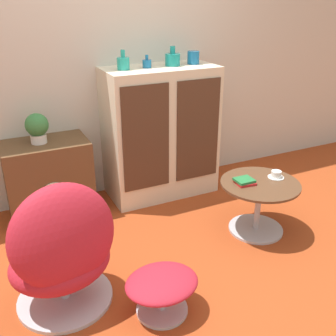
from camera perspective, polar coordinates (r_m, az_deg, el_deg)
name	(u,v)px	position (r m, az deg, el deg)	size (l,w,h in m)	color
ground_plane	(176,273)	(2.73, 1.19, -15.01)	(12.00, 12.00, 0.00)	#9E3D19
wall_back	(100,48)	(3.46, -9.78, 16.78)	(6.40, 0.06, 2.60)	beige
sideboard	(161,133)	(3.52, -1.07, 5.15)	(0.97, 0.49, 1.16)	beige
tv_console	(49,179)	(3.38, -16.91, -1.50)	(0.67, 0.43, 0.64)	brown
egg_chair	(62,251)	(2.34, -15.09, -11.60)	(0.67, 0.63, 0.83)	#B7B7BC
ottoman	(162,286)	(2.35, -0.90, -16.78)	(0.43, 0.36, 0.25)	#B7B7BC
coffee_table	(258,201)	(3.10, 12.99, -4.66)	(0.60, 0.60, 0.42)	#B7B7BC
vase_leftmost	(123,63)	(3.25, -6.52, 14.91)	(0.10, 0.10, 0.15)	teal
vase_inner_left	(147,63)	(3.32, -3.08, 14.92)	(0.07, 0.07, 0.10)	#196699
vase_inner_right	(173,59)	(3.42, 0.67, 15.54)	(0.13, 0.13, 0.16)	teal
vase_rightmost	(193,58)	(3.51, 3.69, 15.70)	(0.10, 0.10, 0.11)	#196699
potted_plant	(37,127)	(3.22, -18.47, 5.67)	(0.18, 0.18, 0.24)	silver
teacup	(276,175)	(3.13, 15.42, -0.98)	(0.12, 0.12, 0.06)	white
book_stack	(245,181)	(2.98, 11.05, -1.91)	(0.15, 0.13, 0.04)	red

